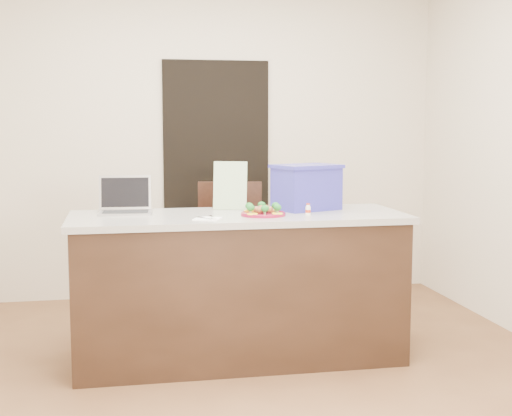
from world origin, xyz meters
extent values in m
plane|color=brown|center=(0.00, 0.00, 0.00)|extent=(4.00, 4.00, 0.00)
plane|color=beige|center=(0.00, 2.00, 1.35)|extent=(4.00, 0.00, 4.00)
plane|color=beige|center=(0.00, -2.00, 1.35)|extent=(4.00, 0.00, 4.00)
cube|color=black|center=(0.10, 1.98, 1.00)|extent=(0.90, 0.02, 2.00)
cube|color=black|center=(0.00, 0.25, 0.44)|extent=(2.00, 0.70, 0.88)
cube|color=beige|center=(0.00, 0.25, 0.90)|extent=(2.06, 0.76, 0.04)
cylinder|color=maroon|center=(0.14, 0.15, 0.93)|extent=(0.27, 0.27, 0.02)
torus|color=maroon|center=(0.14, 0.15, 0.93)|extent=(0.27, 0.27, 0.01)
sphere|color=brown|center=(0.14, 0.15, 0.96)|extent=(0.04, 0.04, 0.04)
sphere|color=brown|center=(0.17, 0.14, 0.96)|extent=(0.04, 0.04, 0.04)
sphere|color=brown|center=(0.16, 0.18, 0.96)|extent=(0.04, 0.04, 0.04)
sphere|color=brown|center=(0.13, 0.18, 0.96)|extent=(0.04, 0.04, 0.04)
sphere|color=brown|center=(0.10, 0.16, 0.96)|extent=(0.04, 0.04, 0.04)
sphere|color=brown|center=(0.11, 0.12, 0.96)|extent=(0.04, 0.04, 0.04)
ellipsoid|color=#15511C|center=(0.06, 0.20, 0.97)|extent=(0.05, 0.05, 0.04)
ellipsoid|color=#15511C|center=(0.05, 0.11, 0.97)|extent=(0.05, 0.05, 0.04)
ellipsoid|color=#15511C|center=(0.13, 0.06, 0.97)|extent=(0.05, 0.05, 0.04)
ellipsoid|color=#15511C|center=(0.21, 0.10, 0.97)|extent=(0.05, 0.05, 0.04)
ellipsoid|color=#15511C|center=(0.22, 0.19, 0.97)|extent=(0.05, 0.05, 0.04)
ellipsoid|color=#15511C|center=(0.15, 0.24, 0.97)|extent=(0.05, 0.05, 0.04)
torus|color=yellow|center=(0.07, 0.23, 0.94)|extent=(0.07, 0.07, 0.01)
torus|color=yellow|center=(0.06, 0.08, 0.94)|extent=(0.07, 0.07, 0.01)
torus|color=yellow|center=(0.21, 0.07, 0.94)|extent=(0.07, 0.07, 0.01)
torus|color=yellow|center=(0.22, 0.22, 0.94)|extent=(0.07, 0.07, 0.01)
cube|color=white|center=(-0.22, 0.05, 0.92)|extent=(0.19, 0.19, 0.01)
cube|color=silver|center=(-0.24, 0.03, 0.93)|extent=(0.08, 0.10, 0.00)
cube|color=silver|center=(-0.24, 0.09, 0.93)|extent=(0.05, 0.05, 0.00)
cube|color=white|center=(-0.19, 0.01, 0.93)|extent=(0.02, 0.08, 0.01)
cube|color=silver|center=(-0.19, 0.10, 0.93)|extent=(0.02, 0.10, 0.00)
cylinder|color=white|center=(0.41, 0.13, 0.95)|extent=(0.03, 0.03, 0.05)
cylinder|color=white|center=(0.41, 0.13, 0.98)|extent=(0.02, 0.02, 0.01)
cylinder|color=#B22A13|center=(0.41, 0.13, 0.99)|extent=(0.02, 0.02, 0.01)
cylinder|color=#B22A13|center=(0.41, 0.13, 0.94)|extent=(0.03, 0.03, 0.02)
cube|color=#A4A3A8|center=(-0.68, 0.39, 0.93)|extent=(0.34, 0.25, 0.01)
cube|color=#A4A3A8|center=(-0.68, 0.50, 1.04)|extent=(0.33, 0.08, 0.21)
cube|color=black|center=(-0.68, 0.49, 1.04)|extent=(0.30, 0.06, 0.18)
cube|color=black|center=(-0.68, 0.38, 0.94)|extent=(0.29, 0.18, 0.00)
cube|color=silver|center=(-0.01, 0.48, 1.08)|extent=(0.22, 0.12, 0.31)
cube|color=#2B2893|center=(0.47, 0.39, 1.05)|extent=(0.45, 0.39, 0.27)
cube|color=#2B2893|center=(0.47, 0.39, 1.20)|extent=(0.48, 0.42, 0.02)
cube|color=black|center=(0.07, 0.86, 0.50)|extent=(0.55, 0.55, 0.04)
cube|color=black|center=(0.07, 1.07, 0.79)|extent=(0.46, 0.14, 0.53)
cylinder|color=black|center=(-0.12, 0.66, 0.25)|extent=(0.04, 0.04, 0.50)
cylinder|color=black|center=(0.27, 0.66, 0.25)|extent=(0.04, 0.04, 0.50)
cylinder|color=black|center=(-0.12, 1.06, 0.25)|extent=(0.04, 0.04, 0.50)
cylinder|color=black|center=(0.27, 1.06, 0.25)|extent=(0.04, 0.04, 0.50)
camera|label=1|loc=(-0.71, -4.05, 1.48)|focal=50.00mm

